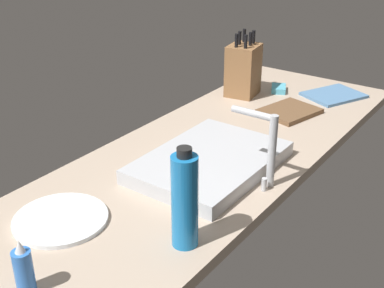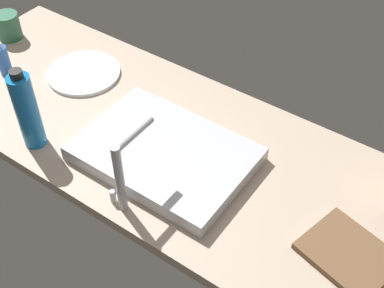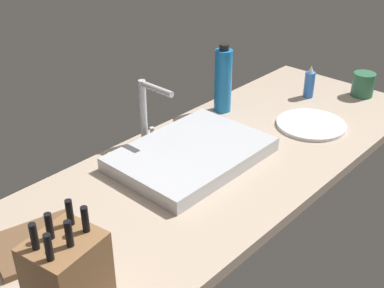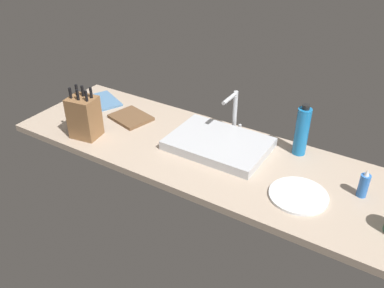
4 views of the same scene
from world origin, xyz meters
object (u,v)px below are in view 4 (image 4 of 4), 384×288
knife_block (84,117)px  dish_sponge (84,119)px  cutting_board (131,118)px  dinner_plate (298,195)px  faucet (234,108)px  water_bottle (302,131)px  dish_towel (101,101)px  sink_basin (219,144)px  soap_bottle (364,185)px

knife_block → dish_sponge: 19.34cm
cutting_board → dinner_plate: size_ratio=0.85×
faucet → water_bottle: 36.83cm
cutting_board → water_bottle: water_bottle is taller
dish_towel → dish_sponge: 23.43cm
knife_block → water_bottle: size_ratio=1.04×
sink_basin → knife_block: size_ratio=1.78×
dinner_plate → dish_sponge: 122.82cm
soap_bottle → water_bottle: size_ratio=0.51×
sink_basin → faucet: 21.38cm
sink_basin → dinner_plate: size_ratio=1.94×
water_bottle → dish_sponge: size_ratio=2.90×
dish_towel → knife_block: bearing=-58.1°
cutting_board → soap_bottle: (124.29, -1.42, 4.80)cm
faucet → cutting_board: (-54.23, -17.91, -12.56)cm
water_bottle → dish_sponge: bearing=-164.3°
water_bottle → dish_towel: size_ratio=1.12×
water_bottle → dish_towel: (-119.42, -9.33, -11.68)cm
faucet → soap_bottle: size_ratio=1.68×
faucet → sink_basin: bearing=-85.5°
soap_bottle → dinner_plate: 26.85cm
soap_bottle → water_bottle: water_bottle is taller
dinner_plate → sink_basin: bearing=161.4°
cutting_board → dish_sponge: size_ratio=2.34×
sink_basin → water_bottle: size_ratio=1.84×
knife_block → dinner_plate: bearing=-3.9°
cutting_board → sink_basin: bearing=-0.3°
dinner_plate → dish_towel: bearing=170.1°
cutting_board → soap_bottle: soap_bottle is taller
sink_basin → knife_block: 69.17cm
dish_sponge → water_bottle: bearing=15.7°
sink_basin → cutting_board: 55.68cm
knife_block → cutting_board: 29.05cm
dish_sponge → knife_block: bearing=-40.6°
sink_basin → cutting_board: (-55.67, 0.25, -1.37)cm
knife_block → water_bottle: 107.55cm
sink_basin → dish_towel: bearing=175.2°
faucet → soap_bottle: bearing=-15.4°
water_bottle → dish_towel: 120.35cm
sink_basin → dinner_plate: sink_basin is taller
dinner_plate → dish_sponge: (-122.81, 0.66, 0.60)cm
dinner_plate → dish_towel: (-130.67, 22.73, 0.00)cm
knife_block → soap_bottle: knife_block is taller
knife_block → dish_sponge: size_ratio=3.01×
water_bottle → faucet: bearing=177.3°
faucet → dish_towel: size_ratio=0.95×
cutting_board → dish_sponge: (-20.57, -15.22, 0.30)cm
water_bottle → sink_basin: bearing=-155.1°
faucet → cutting_board: bearing=-161.7°
faucet → water_bottle: size_ratio=0.85×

